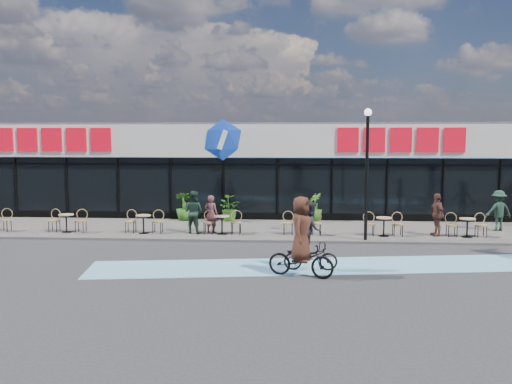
% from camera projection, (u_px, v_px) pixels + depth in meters
% --- Properties ---
extents(ground, '(120.00, 120.00, 0.00)m').
position_uv_depth(ground, '(198.00, 254.00, 18.42)').
color(ground, '#28282B').
rests_on(ground, ground).
extents(sidewalk, '(44.00, 5.00, 0.10)m').
position_uv_depth(sidewalk, '(217.00, 229.00, 22.88)').
color(sidewalk, '#635C57').
rests_on(sidewalk, ground).
extents(bike_lane, '(14.17, 4.13, 0.01)m').
position_uv_depth(bike_lane, '(319.00, 266.00, 16.66)').
color(bike_lane, '#68A5C4').
rests_on(bike_lane, ground).
extents(building, '(30.60, 6.57, 4.75)m').
position_uv_depth(building, '(231.00, 168.00, 28.02)').
color(building, black).
rests_on(building, ground).
extents(lamp_post, '(0.28, 0.28, 4.89)m').
position_uv_depth(lamp_post, '(367.00, 162.00, 19.99)').
color(lamp_post, black).
rests_on(lamp_post, sidewalk).
extents(bistro_set_2, '(1.54, 0.62, 0.90)m').
position_uv_depth(bistro_set_2, '(67.00, 221.00, 21.93)').
color(bistro_set_2, tan).
rests_on(bistro_set_2, sidewalk).
extents(bistro_set_3, '(1.54, 0.62, 0.90)m').
position_uv_depth(bistro_set_3, '(144.00, 222.00, 21.72)').
color(bistro_set_3, tan).
rests_on(bistro_set_3, sidewalk).
extents(bistro_set_4, '(1.54, 0.62, 0.90)m').
position_uv_depth(bistro_set_4, '(222.00, 222.00, 21.51)').
color(bistro_set_4, tan).
rests_on(bistro_set_4, sidewalk).
extents(bistro_set_5, '(1.54, 0.62, 0.90)m').
position_uv_depth(bistro_set_5, '(302.00, 223.00, 21.30)').
color(bistro_set_5, tan).
rests_on(bistro_set_5, sidewalk).
extents(bistro_set_6, '(1.54, 0.62, 0.90)m').
position_uv_depth(bistro_set_6, '(383.00, 224.00, 21.09)').
color(bistro_set_6, tan).
rests_on(bistro_set_6, sidewalk).
extents(bistro_set_7, '(1.54, 0.62, 0.90)m').
position_uv_depth(bistro_set_7, '(466.00, 225.00, 20.88)').
color(bistro_set_7, tan).
rests_on(bistro_set_7, sidewalk).
extents(potted_plant_left, '(0.82, 0.82, 1.30)m').
position_uv_depth(potted_plant_left, '(184.00, 206.00, 24.89)').
color(potted_plant_left, '#2E5F1B').
rests_on(potted_plant_left, sidewalk).
extents(potted_plant_mid, '(1.36, 1.30, 1.16)m').
position_uv_depth(potted_plant_mid, '(228.00, 208.00, 24.79)').
color(potted_plant_mid, '#32651D').
rests_on(potted_plant_mid, sidewalk).
extents(potted_plant_right, '(0.97, 0.97, 1.28)m').
position_uv_depth(potted_plant_right, '(314.00, 207.00, 24.70)').
color(potted_plant_right, '#32601B').
rests_on(potted_plant_right, sidewalk).
extents(patron_left, '(0.64, 0.50, 1.52)m').
position_uv_depth(patron_left, '(211.00, 214.00, 21.75)').
color(patron_left, brown).
rests_on(patron_left, sidewalk).
extents(patron_right, '(1.00, 0.89, 1.70)m').
position_uv_depth(patron_right, '(193.00, 212.00, 21.63)').
color(patron_right, black).
rests_on(patron_right, sidewalk).
extents(pedestrian_a, '(0.61, 1.04, 1.67)m').
position_uv_depth(pedestrian_a, '(437.00, 215.00, 21.05)').
color(pedestrian_a, '#4E2E28').
rests_on(pedestrian_a, sidewalk).
extents(pedestrian_c, '(1.16, 0.77, 1.67)m').
position_uv_depth(pedestrian_c, '(499.00, 211.00, 22.18)').
color(pedestrian_c, '#1C3325').
rests_on(pedestrian_c, sidewalk).
extents(cyclist_a, '(1.59, 0.79, 2.07)m').
position_uv_depth(cyclist_a, '(311.00, 242.00, 16.06)').
color(cyclist_a, black).
rests_on(cyclist_a, ground).
extents(cyclist_c, '(2.02, 1.19, 2.30)m').
position_uv_depth(cyclist_c, '(301.00, 246.00, 15.32)').
color(cyclist_c, black).
rests_on(cyclist_c, ground).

